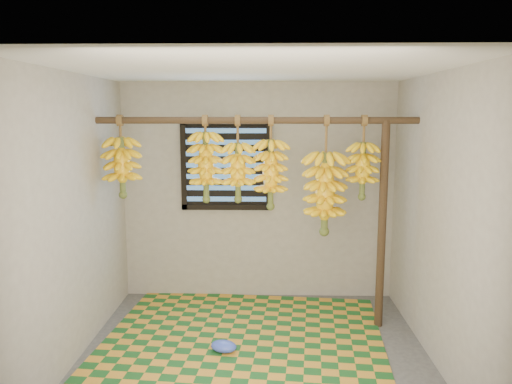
{
  "coord_description": "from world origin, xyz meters",
  "views": [
    {
      "loc": [
        0.11,
        -3.97,
        2.07
      ],
      "look_at": [
        0.0,
        0.55,
        1.35
      ],
      "focal_mm": 35.0,
      "sensor_mm": 36.0,
      "label": 1
    }
  ],
  "objects_px": {
    "banana_bunch_f": "(363,171)",
    "banana_bunch_a": "(122,167)",
    "woven_mat": "(245,334)",
    "banana_bunch_e": "(325,193)",
    "banana_bunch_b": "(206,167)",
    "plastic_bag": "(224,346)",
    "banana_bunch_d": "(271,174)",
    "banana_bunch_c": "(238,172)",
    "support_post": "(382,226)"
  },
  "relations": [
    {
      "from": "support_post",
      "to": "banana_bunch_e",
      "type": "bearing_deg",
      "value": 180.0
    },
    {
      "from": "banana_bunch_a",
      "to": "banana_bunch_e",
      "type": "relative_size",
      "value": 0.69
    },
    {
      "from": "banana_bunch_e",
      "to": "woven_mat",
      "type": "bearing_deg",
      "value": -161.61
    },
    {
      "from": "plastic_bag",
      "to": "banana_bunch_c",
      "type": "distance_m",
      "value": 1.58
    },
    {
      "from": "banana_bunch_d",
      "to": "banana_bunch_f",
      "type": "xyz_separation_m",
      "value": [
        0.86,
        0.0,
        0.04
      ]
    },
    {
      "from": "banana_bunch_c",
      "to": "banana_bunch_d",
      "type": "bearing_deg",
      "value": 0.0
    },
    {
      "from": "banana_bunch_c",
      "to": "banana_bunch_e",
      "type": "relative_size",
      "value": 0.72
    },
    {
      "from": "banana_bunch_d",
      "to": "banana_bunch_f",
      "type": "bearing_deg",
      "value": 0.0
    },
    {
      "from": "plastic_bag",
      "to": "banana_bunch_b",
      "type": "xyz_separation_m",
      "value": [
        -0.21,
        0.6,
        1.51
      ]
    },
    {
      "from": "support_post",
      "to": "plastic_bag",
      "type": "bearing_deg",
      "value": -157.75
    },
    {
      "from": "support_post",
      "to": "banana_bunch_c",
      "type": "relative_size",
      "value": 2.46
    },
    {
      "from": "plastic_bag",
      "to": "banana_bunch_f",
      "type": "xyz_separation_m",
      "value": [
        1.27,
        0.6,
        1.48
      ]
    },
    {
      "from": "woven_mat",
      "to": "banana_bunch_c",
      "type": "height_order",
      "value": "banana_bunch_c"
    },
    {
      "from": "plastic_bag",
      "to": "banana_bunch_d",
      "type": "height_order",
      "value": "banana_bunch_d"
    },
    {
      "from": "support_post",
      "to": "woven_mat",
      "type": "xyz_separation_m",
      "value": [
        -1.3,
        -0.25,
        -0.99
      ]
    },
    {
      "from": "woven_mat",
      "to": "banana_bunch_e",
      "type": "height_order",
      "value": "banana_bunch_e"
    },
    {
      "from": "plastic_bag",
      "to": "banana_bunch_f",
      "type": "distance_m",
      "value": 2.04
    },
    {
      "from": "woven_mat",
      "to": "banana_bunch_d",
      "type": "relative_size",
      "value": 2.88
    },
    {
      "from": "woven_mat",
      "to": "banana_bunch_e",
      "type": "distance_m",
      "value": 1.53
    },
    {
      "from": "support_post",
      "to": "woven_mat",
      "type": "height_order",
      "value": "support_post"
    },
    {
      "from": "banana_bunch_a",
      "to": "banana_bunch_f",
      "type": "distance_m",
      "value": 2.27
    },
    {
      "from": "support_post",
      "to": "banana_bunch_a",
      "type": "xyz_separation_m",
      "value": [
        -2.48,
        0.0,
        0.56
      ]
    },
    {
      "from": "woven_mat",
      "to": "banana_bunch_a",
      "type": "distance_m",
      "value": 1.96
    },
    {
      "from": "banana_bunch_f",
      "to": "banana_bunch_e",
      "type": "bearing_deg",
      "value": 180.0
    },
    {
      "from": "banana_bunch_c",
      "to": "banana_bunch_d",
      "type": "relative_size",
      "value": 0.92
    },
    {
      "from": "banana_bunch_a",
      "to": "banana_bunch_c",
      "type": "bearing_deg",
      "value": 0.0
    },
    {
      "from": "woven_mat",
      "to": "banana_bunch_f",
      "type": "bearing_deg",
      "value": 12.81
    },
    {
      "from": "banana_bunch_d",
      "to": "banana_bunch_e",
      "type": "relative_size",
      "value": 0.79
    },
    {
      "from": "banana_bunch_b",
      "to": "support_post",
      "type": "bearing_deg",
      "value": 0.0
    },
    {
      "from": "banana_bunch_c",
      "to": "banana_bunch_e",
      "type": "height_order",
      "value": "same"
    },
    {
      "from": "plastic_bag",
      "to": "banana_bunch_d",
      "type": "distance_m",
      "value": 1.61
    },
    {
      "from": "plastic_bag",
      "to": "banana_bunch_d",
      "type": "xyz_separation_m",
      "value": [
        0.41,
        0.6,
        1.44
      ]
    },
    {
      "from": "woven_mat",
      "to": "banana_bunch_b",
      "type": "height_order",
      "value": "banana_bunch_b"
    },
    {
      "from": "banana_bunch_b",
      "to": "banana_bunch_c",
      "type": "bearing_deg",
      "value": 0.0
    },
    {
      "from": "banana_bunch_c",
      "to": "banana_bunch_e",
      "type": "xyz_separation_m",
      "value": [
        0.82,
        0.0,
        -0.2
      ]
    },
    {
      "from": "support_post",
      "to": "banana_bunch_b",
      "type": "xyz_separation_m",
      "value": [
        -1.68,
        0.0,
        0.57
      ]
    },
    {
      "from": "banana_bunch_f",
      "to": "banana_bunch_b",
      "type": "bearing_deg",
      "value": 180.0
    },
    {
      "from": "banana_bunch_f",
      "to": "woven_mat",
      "type": "bearing_deg",
      "value": -167.19
    },
    {
      "from": "banana_bunch_a",
      "to": "banana_bunch_e",
      "type": "height_order",
      "value": "same"
    },
    {
      "from": "banana_bunch_d",
      "to": "banana_bunch_f",
      "type": "relative_size",
      "value": 1.12
    },
    {
      "from": "plastic_bag",
      "to": "banana_bunch_e",
      "type": "distance_m",
      "value": 1.67
    },
    {
      "from": "banana_bunch_b",
      "to": "banana_bunch_f",
      "type": "xyz_separation_m",
      "value": [
        1.48,
        0.0,
        -0.03
      ]
    },
    {
      "from": "plastic_bag",
      "to": "banana_bunch_b",
      "type": "relative_size",
      "value": 0.29
    },
    {
      "from": "banana_bunch_b",
      "to": "banana_bunch_f",
      "type": "height_order",
      "value": "same"
    },
    {
      "from": "banana_bunch_e",
      "to": "banana_bunch_f",
      "type": "xyz_separation_m",
      "value": [
        0.35,
        -0.0,
        0.22
      ]
    },
    {
      "from": "banana_bunch_d",
      "to": "banana_bunch_e",
      "type": "xyz_separation_m",
      "value": [
        0.51,
        0.0,
        -0.18
      ]
    },
    {
      "from": "banana_bunch_f",
      "to": "banana_bunch_a",
      "type": "bearing_deg",
      "value": 180.0
    },
    {
      "from": "woven_mat",
      "to": "banana_bunch_d",
      "type": "height_order",
      "value": "banana_bunch_d"
    },
    {
      "from": "banana_bunch_a",
      "to": "banana_bunch_b",
      "type": "height_order",
      "value": "same"
    },
    {
      "from": "banana_bunch_e",
      "to": "banana_bunch_f",
      "type": "height_order",
      "value": "same"
    }
  ]
}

